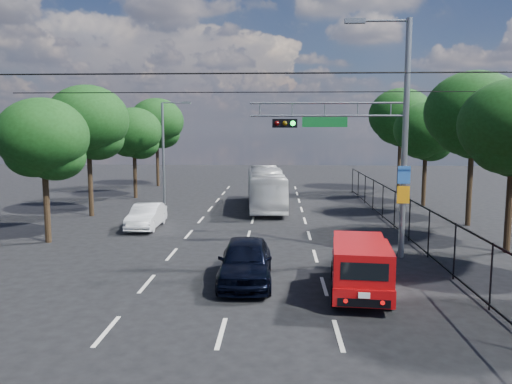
# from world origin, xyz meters

# --- Properties ---
(ground) EXTENTS (120.00, 120.00, 0.00)m
(ground) POSITION_xyz_m (0.00, 0.00, 0.00)
(ground) COLOR black
(ground) RESTS_ON ground
(lane_markings) EXTENTS (6.12, 38.00, 0.01)m
(lane_markings) POSITION_xyz_m (-0.00, 14.00, 0.01)
(lane_markings) COLOR beige
(lane_markings) RESTS_ON ground
(signal_mast) EXTENTS (6.43, 0.39, 9.50)m
(signal_mast) POSITION_xyz_m (5.28, 7.99, 5.24)
(signal_mast) COLOR slate
(signal_mast) RESTS_ON ground
(streetlight_left) EXTENTS (2.09, 0.22, 7.08)m
(streetlight_left) POSITION_xyz_m (-6.33, 22.00, 3.94)
(streetlight_left) COLOR slate
(streetlight_left) RESTS_ON ground
(utility_wires) EXTENTS (22.00, 5.04, 0.74)m
(utility_wires) POSITION_xyz_m (0.00, 8.83, 7.23)
(utility_wires) COLOR black
(utility_wires) RESTS_ON ground
(fence_right) EXTENTS (0.06, 34.03, 2.00)m
(fence_right) POSITION_xyz_m (7.60, 12.17, 1.03)
(fence_right) COLOR black
(fence_right) RESTS_ON ground
(tree_right_c) EXTENTS (5.10, 5.10, 8.29)m
(tree_right_c) POSITION_xyz_m (11.82, 15.02, 5.73)
(tree_right_c) COLOR black
(tree_right_c) RESTS_ON ground
(tree_right_d) EXTENTS (4.32, 4.32, 7.02)m
(tree_right_d) POSITION_xyz_m (11.42, 22.02, 4.85)
(tree_right_d) COLOR black
(tree_right_d) RESTS_ON ground
(tree_right_e) EXTENTS (5.28, 5.28, 8.58)m
(tree_right_e) POSITION_xyz_m (11.62, 30.02, 5.94)
(tree_right_e) COLOR black
(tree_right_e) RESTS_ON ground
(tree_left_b) EXTENTS (4.08, 4.08, 6.63)m
(tree_left_b) POSITION_xyz_m (-9.18, 10.02, 4.58)
(tree_left_b) COLOR black
(tree_left_b) RESTS_ON ground
(tree_left_c) EXTENTS (4.80, 4.80, 7.80)m
(tree_left_c) POSITION_xyz_m (-9.78, 17.02, 5.40)
(tree_left_c) COLOR black
(tree_left_c) RESTS_ON ground
(tree_left_d) EXTENTS (4.20, 4.20, 6.83)m
(tree_left_d) POSITION_xyz_m (-9.38, 25.02, 4.72)
(tree_left_d) COLOR black
(tree_left_d) RESTS_ON ground
(tree_left_e) EXTENTS (4.92, 4.92, 7.99)m
(tree_left_e) POSITION_xyz_m (-9.58, 33.02, 5.53)
(tree_left_e) COLOR black
(tree_left_e) RESTS_ON ground
(red_pickup) EXTENTS (2.18, 4.88, 1.76)m
(red_pickup) POSITION_xyz_m (4.05, 3.31, 0.94)
(red_pickup) COLOR black
(red_pickup) RESTS_ON ground
(navy_hatchback) EXTENTS (1.88, 4.47, 1.51)m
(navy_hatchback) POSITION_xyz_m (0.34, 4.34, 0.75)
(navy_hatchback) COLOR black
(navy_hatchback) RESTS_ON ground
(white_bus) EXTENTS (2.86, 9.65, 2.65)m
(white_bus) POSITION_xyz_m (0.63, 20.63, 1.33)
(white_bus) COLOR silver
(white_bus) RESTS_ON ground
(white_van) EXTENTS (1.37, 3.90, 1.29)m
(white_van) POSITION_xyz_m (-5.50, 13.46, 0.64)
(white_van) COLOR white
(white_van) RESTS_ON ground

